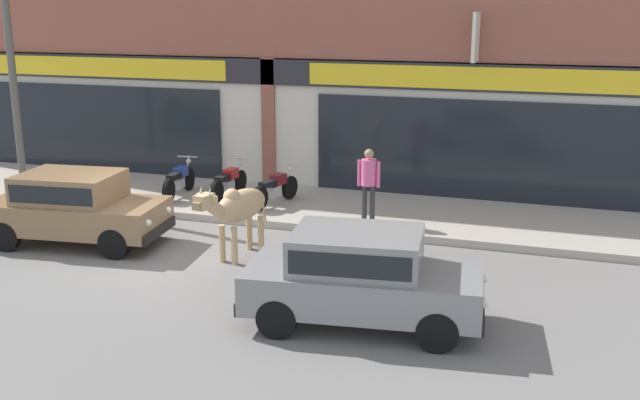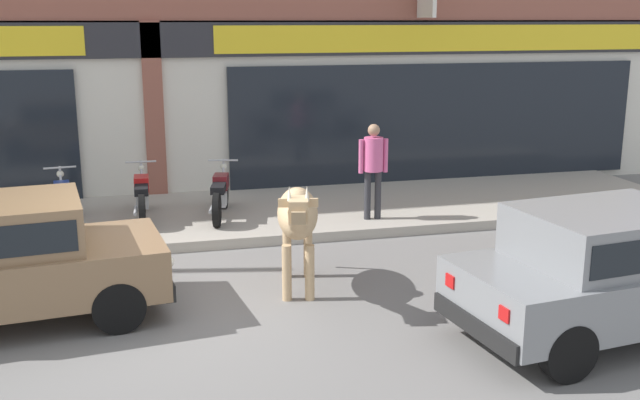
{
  "view_description": "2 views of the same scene",
  "coord_description": "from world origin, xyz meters",
  "px_view_note": "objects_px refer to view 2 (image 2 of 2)",
  "views": [
    {
      "loc": [
        7.33,
        -12.17,
        4.7
      ],
      "look_at": [
        2.93,
        1.0,
        1.07
      ],
      "focal_mm": 42.0,
      "sensor_mm": 36.0,
      "label": 1
    },
    {
      "loc": [
        -0.42,
        -8.75,
        3.46
      ],
      "look_at": [
        2.05,
        1.0,
        1.0
      ],
      "focal_mm": 42.0,
      "sensor_mm": 36.0,
      "label": 2
    }
  ],
  "objects_px": {
    "motorcycle_2": "(220,195)",
    "car_0": "(611,266)",
    "pedestrian": "(373,161)",
    "cow": "(298,216)",
    "motorcycle_1": "(142,196)",
    "car_1": "(1,257)",
    "motorcycle_0": "(63,203)"
  },
  "relations": [
    {
      "from": "car_1",
      "to": "motorcycle_1",
      "type": "bearing_deg",
      "value": 66.67
    },
    {
      "from": "motorcycle_2",
      "to": "motorcycle_0",
      "type": "bearing_deg",
      "value": 179.8
    },
    {
      "from": "pedestrian",
      "to": "motorcycle_0",
      "type": "bearing_deg",
      "value": 171.25
    },
    {
      "from": "car_1",
      "to": "pedestrian",
      "type": "distance_m",
      "value": 6.06
    },
    {
      "from": "pedestrian",
      "to": "cow",
      "type": "bearing_deg",
      "value": -125.69
    },
    {
      "from": "cow",
      "to": "motorcycle_1",
      "type": "bearing_deg",
      "value": 117.99
    },
    {
      "from": "car_1",
      "to": "cow",
      "type": "bearing_deg",
      "value": 3.64
    },
    {
      "from": "cow",
      "to": "car_1",
      "type": "relative_size",
      "value": 0.57
    },
    {
      "from": "motorcycle_0",
      "to": "pedestrian",
      "type": "height_order",
      "value": "pedestrian"
    },
    {
      "from": "motorcycle_2",
      "to": "pedestrian",
      "type": "distance_m",
      "value": 2.63
    },
    {
      "from": "cow",
      "to": "car_0",
      "type": "distance_m",
      "value": 3.75
    },
    {
      "from": "motorcycle_0",
      "to": "pedestrian",
      "type": "xyz_separation_m",
      "value": [
        4.98,
        -0.77,
        0.6
      ]
    },
    {
      "from": "car_1",
      "to": "motorcycle_1",
      "type": "height_order",
      "value": "car_1"
    },
    {
      "from": "cow",
      "to": "motorcycle_1",
      "type": "distance_m",
      "value": 4.03
    },
    {
      "from": "motorcycle_2",
      "to": "car_0",
      "type": "bearing_deg",
      "value": -57.02
    },
    {
      "from": "car_0",
      "to": "pedestrian",
      "type": "xyz_separation_m",
      "value": [
        -1.16,
        4.8,
        0.33
      ]
    },
    {
      "from": "motorcycle_2",
      "to": "cow",
      "type": "bearing_deg",
      "value": -79.91
    },
    {
      "from": "cow",
      "to": "motorcycle_2",
      "type": "distance_m",
      "value": 3.42
    },
    {
      "from": "car_1",
      "to": "motorcycle_1",
      "type": "xyz_separation_m",
      "value": [
        1.62,
        3.76,
        -0.26
      ]
    },
    {
      "from": "car_0",
      "to": "motorcycle_1",
      "type": "distance_m",
      "value": 7.56
    },
    {
      "from": "cow",
      "to": "car_1",
      "type": "xyz_separation_m",
      "value": [
        -3.5,
        -0.22,
        -0.19
      ]
    },
    {
      "from": "cow",
      "to": "motorcycle_0",
      "type": "bearing_deg",
      "value": 132.97
    },
    {
      "from": "motorcycle_1",
      "to": "pedestrian",
      "type": "height_order",
      "value": "pedestrian"
    },
    {
      "from": "motorcycle_1",
      "to": "pedestrian",
      "type": "relative_size",
      "value": 1.13
    },
    {
      "from": "motorcycle_0",
      "to": "motorcycle_1",
      "type": "height_order",
      "value": "same"
    },
    {
      "from": "car_1",
      "to": "motorcycle_0",
      "type": "height_order",
      "value": "car_1"
    },
    {
      "from": "car_1",
      "to": "pedestrian",
      "type": "bearing_deg",
      "value": 27.64
    },
    {
      "from": "motorcycle_0",
      "to": "motorcycle_2",
      "type": "relative_size",
      "value": 1.01
    },
    {
      "from": "motorcycle_2",
      "to": "pedestrian",
      "type": "height_order",
      "value": "pedestrian"
    },
    {
      "from": "cow",
      "to": "pedestrian",
      "type": "relative_size",
      "value": 1.33
    },
    {
      "from": "car_1",
      "to": "motorcycle_0",
      "type": "distance_m",
      "value": 3.6
    },
    {
      "from": "pedestrian",
      "to": "car_0",
      "type": "bearing_deg",
      "value": -76.45
    }
  ]
}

